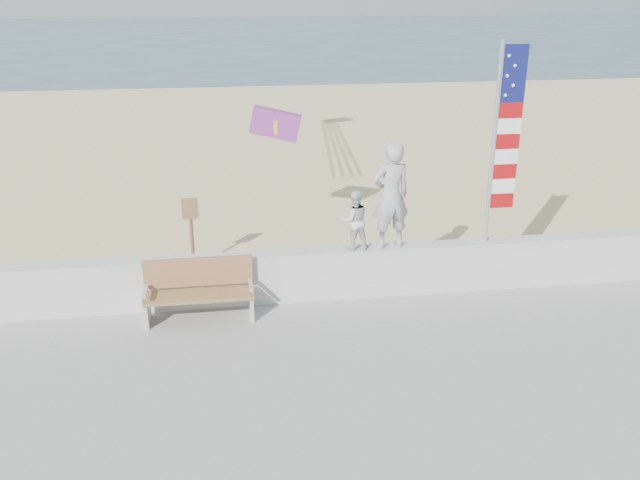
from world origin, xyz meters
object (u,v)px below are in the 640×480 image
Objects in this scene: child at (354,220)px; bench at (199,289)px; adult at (391,196)px; flag at (501,136)px.

bench is (-2.70, -0.45, -0.92)m from child.
bench is at bearing 2.91° from child.
bench is at bearing -2.75° from adult.
child is at bearing -10.53° from adult.
child is 2.88m from flag.
flag reaches higher than adult.
bench is at bearing -175.03° from flag.
adult reaches higher than bench.
adult is 0.75m from child.
adult is at bearing 179.99° from flag.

